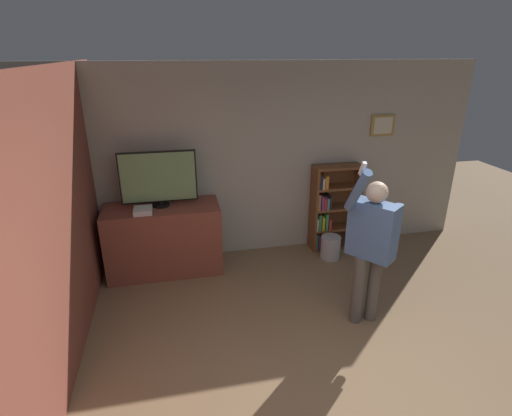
{
  "coord_description": "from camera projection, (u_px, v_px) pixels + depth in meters",
  "views": [
    {
      "loc": [
        -1.17,
        -2.1,
        2.82
      ],
      "look_at": [
        -0.29,
        1.97,
        1.16
      ],
      "focal_mm": 28.0,
      "sensor_mm": 36.0,
      "label": 1
    }
  ],
  "objects": [
    {
      "name": "waste_bin",
      "position": [
        330.0,
        247.0,
        5.76
      ],
      "size": [
        0.28,
        0.28,
        0.34
      ],
      "color": "#B7B7BC",
      "rests_on": "ground_plane"
    },
    {
      "name": "bookshelf",
      "position": [
        331.0,
        210.0,
        5.93
      ],
      "size": [
        0.71,
        0.28,
        1.29
      ],
      "color": "brown",
      "rests_on": "ground_plane"
    },
    {
      "name": "person",
      "position": [
        371.0,
        240.0,
        4.12
      ],
      "size": [
        0.62,
        0.56,
        1.89
      ],
      "rotation": [
        0.0,
        0.0,
        -0.92
      ],
      "color": "#56514C",
      "rests_on": "ground_plane"
    },
    {
      "name": "tv_ledge",
      "position": [
        164.0,
        239.0,
        5.33
      ],
      "size": [
        1.49,
        0.64,
        0.93
      ],
      "color": "brown",
      "rests_on": "ground_plane"
    },
    {
      "name": "game_console",
      "position": [
        143.0,
        211.0,
        4.94
      ],
      "size": [
        0.22,
        0.23,
        0.07
      ],
      "color": "silver",
      "rests_on": "tv_ledge"
    },
    {
      "name": "wall_back",
      "position": [
        258.0,
        162.0,
        5.61
      ],
      "size": [
        6.4,
        0.09,
        2.7
      ],
      "color": "#B2AD9E",
      "rests_on": "ground_plane"
    },
    {
      "name": "wall_side_brick",
      "position": [
        61.0,
        220.0,
        3.7
      ],
      "size": [
        0.06,
        4.79,
        2.7
      ],
      "color": "brown",
      "rests_on": "ground_plane"
    },
    {
      "name": "television",
      "position": [
        158.0,
        178.0,
        5.05
      ],
      "size": [
        0.96,
        0.22,
        0.73
      ],
      "color": "black",
      "rests_on": "tv_ledge"
    }
  ]
}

